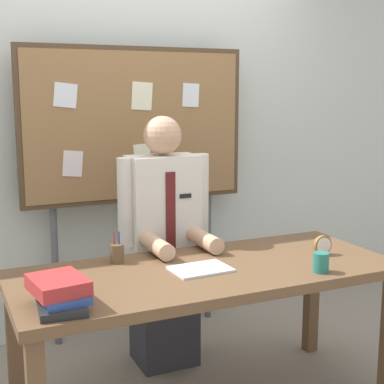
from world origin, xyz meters
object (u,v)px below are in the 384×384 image
at_px(bulletin_board, 135,129).
at_px(coffee_mug, 321,262).
at_px(open_notebook, 201,269).
at_px(desk, 206,284).
at_px(desk_clock, 323,246).
at_px(pen_holder, 117,253).
at_px(book_stack, 60,293).
at_px(person, 164,251).

height_order(bulletin_board, coffee_mug, bulletin_board).
bearing_deg(open_notebook, desk, 25.84).
height_order(desk_clock, pen_holder, pen_holder).
bearing_deg(bulletin_board, pen_holder, -115.68).
bearing_deg(desk, book_stack, -164.25).
height_order(person, desk_clock, person).
bearing_deg(book_stack, pen_holder, 51.38).
height_order(desk_clock, coffee_mug, desk_clock).
bearing_deg(desk_clock, coffee_mug, -128.71).
bearing_deg(person, book_stack, -134.26).
xyz_separation_m(book_stack, desk_clock, (1.41, 0.16, -0.01)).
height_order(person, open_notebook, person).
distance_m(bulletin_board, open_notebook, 1.22).
height_order(person, coffee_mug, person).
height_order(bulletin_board, book_stack, bulletin_board).
bearing_deg(pen_holder, desk, -35.91).
relative_size(book_stack, pen_holder, 1.88).
bearing_deg(desk, open_notebook, -154.16).
xyz_separation_m(desk, bulletin_board, (-0.00, 1.04, 0.70)).
xyz_separation_m(desk_clock, coffee_mug, (-0.19, -0.23, 0.00)).
bearing_deg(person, bulletin_board, 90.03).
xyz_separation_m(desk, pen_holder, (-0.37, 0.27, 0.13)).
distance_m(bulletin_board, coffee_mug, 1.51).
relative_size(person, pen_holder, 9.14).
height_order(open_notebook, desk_clock, desk_clock).
xyz_separation_m(desk, person, (0.00, 0.56, 0.02)).
relative_size(coffee_mug, pen_holder, 0.60).
height_order(open_notebook, pen_holder, pen_holder).
distance_m(bulletin_board, desk_clock, 1.39).
xyz_separation_m(bulletin_board, desk_clock, (0.66, -1.09, -0.56)).
distance_m(person, coffee_mug, 0.97).
xyz_separation_m(desk_clock, pen_holder, (-1.03, 0.32, 0.00)).
distance_m(desk, book_stack, 0.80).
bearing_deg(open_notebook, pen_holder, 138.79).
xyz_separation_m(bulletin_board, coffee_mug, (0.47, -1.32, -0.56)).
height_order(desk, pen_holder, pen_holder).
height_order(book_stack, coffee_mug, book_stack).
xyz_separation_m(open_notebook, desk_clock, (0.70, -0.03, 0.04)).
height_order(bulletin_board, desk_clock, bulletin_board).
height_order(book_stack, pen_holder, pen_holder).
relative_size(desk, pen_holder, 11.78).
relative_size(desk_clock, coffee_mug, 1.09).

